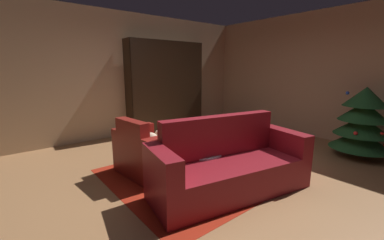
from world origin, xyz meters
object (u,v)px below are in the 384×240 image
Objects in this scene: armchair_red at (147,154)px; coffee_table at (199,153)px; bookshelf_unit at (171,88)px; decorated_tree at (362,122)px; book_stack_on_table at (199,147)px; couch_red at (229,167)px; bottle_on_table at (213,145)px.

armchair_red reaches higher than coffee_table.
decorated_tree is (3.81, 1.49, -0.43)m from bookshelf_unit.
armchair_red is 1.47× the size of coffee_table.
armchair_red is 3.77m from decorated_tree.
armchair_red is 5.26× the size of book_stack_on_table.
couch_red reaches higher than book_stack_on_table.
decorated_tree is at bearing 21.35° from bookshelf_unit.
couch_red is 0.41m from bottle_on_table.
book_stack_on_table is (-0.49, -0.09, 0.17)m from couch_red.
bookshelf_unit is at bearing 153.27° from coffee_table.
decorated_tree is (0.58, 2.79, 0.31)m from couch_red.
book_stack_on_table is 3.07m from decorated_tree.
coffee_table is at bearing -134.68° from bottle_on_table.
armchair_red is 0.80m from coffee_table.
bottle_on_table is at bearing -23.44° from bookshelf_unit.
coffee_table is 0.55× the size of decorated_tree.
bookshelf_unit is 3.14m from coffee_table.
book_stack_on_table is (0.65, 0.46, 0.17)m from armchair_red.
book_stack_on_table is 0.15× the size of decorated_tree.
armchair_red is at bearing -144.51° from book_stack_on_table.
book_stack_on_table is at bearing -110.43° from decorated_tree.
bookshelf_unit reaches higher than bottle_on_table.
bookshelf_unit is at bearing 153.19° from book_stack_on_table.
book_stack_on_table is at bearing -133.77° from bottle_on_table.
bottle_on_table is at bearing 171.99° from couch_red.
bookshelf_unit is 2.89m from armchair_red.
armchair_red is 1.01m from bottle_on_table.
bookshelf_unit is 3.12m from book_stack_on_table.
decorated_tree is at bearing 62.74° from armchair_red.
book_stack_on_table is at bearing -26.81° from bookshelf_unit.
coffee_table is at bearing -26.73° from bookshelf_unit.
coffee_table is (0.65, 0.47, 0.08)m from armchair_red.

